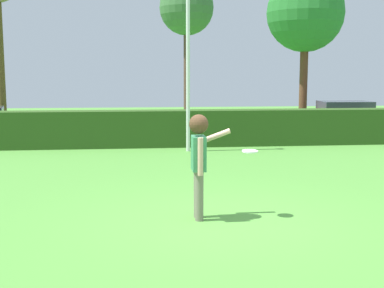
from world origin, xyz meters
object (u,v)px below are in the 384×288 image
person (199,154)px  frisbee (250,151)px  parked_car_red (345,114)px  lamppost (188,54)px  birch_tree (187,9)px  oak_tree (305,14)px

person → frisbee: person is taller
person → parked_car_red: bearing=58.5°
lamppost → birch_tree: birch_tree is taller
parked_car_red → oak_tree: 5.25m
oak_tree → lamppost: bearing=-128.7°
frisbee → oak_tree: size_ratio=0.04×
frisbee → parked_car_red: parked_car_red is taller
person → frisbee: (0.87, 0.01, 0.02)m
person → lamppost: 7.93m
frisbee → birch_tree: bearing=87.5°
parked_car_red → lamppost: bearing=-142.4°
frisbee → oak_tree: 17.42m
person → oak_tree: (7.09, 15.74, 4.19)m
frisbee → oak_tree: (6.22, 15.73, 4.17)m
person → birch_tree: bearing=84.9°
frisbee → parked_car_red: size_ratio=0.06×
lamppost → parked_car_red: (7.72, 5.94, -2.38)m
person → parked_car_red: person is taller
lamppost → parked_car_red: 10.03m
parked_car_red → birch_tree: size_ratio=0.59×
frisbee → lamppost: bearing=92.0°
frisbee → person: bearing=-179.3°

